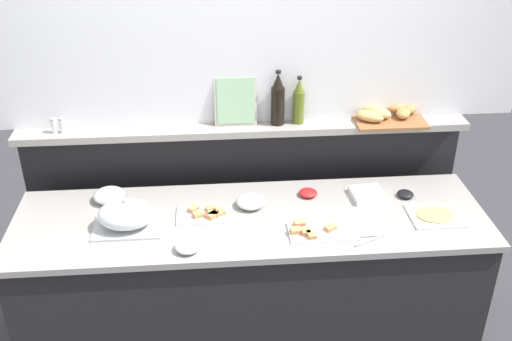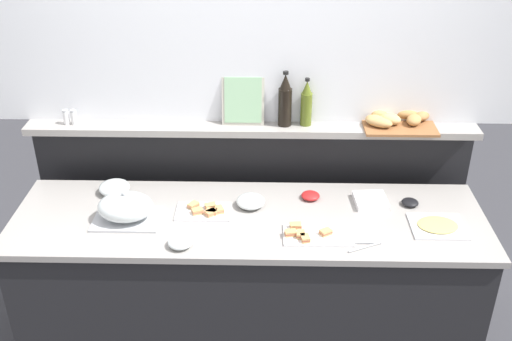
{
  "view_description": "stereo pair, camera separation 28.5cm",
  "coord_description": "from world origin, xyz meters",
  "px_view_note": "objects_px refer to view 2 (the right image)",
  "views": [
    {
      "loc": [
        -0.19,
        -2.62,
        2.64
      ],
      "look_at": [
        0.04,
        0.1,
        1.13
      ],
      "focal_mm": 42.36,
      "sensor_mm": 36.0,
      "label": 1
    },
    {
      "loc": [
        0.1,
        -2.62,
        2.64
      ],
      "look_at": [
        0.04,
        0.1,
        1.13
      ],
      "focal_mm": 42.36,
      "sensor_mm": 36.0,
      "label": 2
    }
  ],
  "objects_px": {
    "condiment_bowl_cream": "(310,196)",
    "olive_oil_bottle": "(306,104)",
    "cold_cuts_platter": "(438,226)",
    "glass_bowl_large": "(251,202)",
    "sandwich_platter_side": "(313,234)",
    "pepper_shaker": "(74,117)",
    "framed_picture": "(243,100)",
    "glass_bowl_small": "(114,188)",
    "wine_bottle_dark": "(285,101)",
    "bread_basket": "(396,119)",
    "condiment_bowl_red": "(410,202)",
    "serving_tongs": "(364,245)",
    "sandwich_platter_rear": "(205,211)",
    "napkin_stack": "(371,201)",
    "salt_shaker": "(66,117)",
    "glass_bowl_medium": "(180,242)",
    "serving_cloche": "(126,208)"
  },
  "relations": [
    {
      "from": "glass_bowl_large",
      "to": "sandwich_platter_rear",
      "type": "bearing_deg",
      "value": -163.59
    },
    {
      "from": "glass_bowl_large",
      "to": "wine_bottle_dark",
      "type": "height_order",
      "value": "wine_bottle_dark"
    },
    {
      "from": "glass_bowl_medium",
      "to": "condiment_bowl_cream",
      "type": "bearing_deg",
      "value": 34.75
    },
    {
      "from": "condiment_bowl_red",
      "to": "condiment_bowl_cream",
      "type": "height_order",
      "value": "condiment_bowl_cream"
    },
    {
      "from": "serving_cloche",
      "to": "condiment_bowl_red",
      "type": "distance_m",
      "value": 1.5
    },
    {
      "from": "cold_cuts_platter",
      "to": "glass_bowl_large",
      "type": "height_order",
      "value": "glass_bowl_large"
    },
    {
      "from": "wine_bottle_dark",
      "to": "bread_basket",
      "type": "height_order",
      "value": "wine_bottle_dark"
    },
    {
      "from": "sandwich_platter_rear",
      "to": "sandwich_platter_side",
      "type": "xyz_separation_m",
      "value": [
        0.56,
        -0.2,
        -0.0
      ]
    },
    {
      "from": "pepper_shaker",
      "to": "bread_basket",
      "type": "distance_m",
      "value": 1.81
    },
    {
      "from": "sandwich_platter_side",
      "to": "serving_cloche",
      "type": "height_order",
      "value": "serving_cloche"
    },
    {
      "from": "glass_bowl_small",
      "to": "condiment_bowl_cream",
      "type": "height_order",
      "value": "glass_bowl_small"
    },
    {
      "from": "olive_oil_bottle",
      "to": "framed_picture",
      "type": "bearing_deg",
      "value": 177.74
    },
    {
      "from": "condiment_bowl_cream",
      "to": "olive_oil_bottle",
      "type": "height_order",
      "value": "olive_oil_bottle"
    },
    {
      "from": "pepper_shaker",
      "to": "serving_cloche",
      "type": "bearing_deg",
      "value": -53.61
    },
    {
      "from": "glass_bowl_medium",
      "to": "salt_shaker",
      "type": "bearing_deg",
      "value": 134.92
    },
    {
      "from": "condiment_bowl_cream",
      "to": "salt_shaker",
      "type": "xyz_separation_m",
      "value": [
        -1.37,
        0.27,
        0.33
      ]
    },
    {
      "from": "serving_cloche",
      "to": "sandwich_platter_rear",
      "type": "bearing_deg",
      "value": 10.83
    },
    {
      "from": "condiment_bowl_cream",
      "to": "framed_picture",
      "type": "height_order",
      "value": "framed_picture"
    },
    {
      "from": "serving_cloche",
      "to": "pepper_shaker",
      "type": "relative_size",
      "value": 3.91
    },
    {
      "from": "serving_cloche",
      "to": "glass_bowl_large",
      "type": "distance_m",
      "value": 0.65
    },
    {
      "from": "sandwich_platter_side",
      "to": "serving_tongs",
      "type": "relative_size",
      "value": 1.83
    },
    {
      "from": "olive_oil_bottle",
      "to": "bread_basket",
      "type": "bearing_deg",
      "value": 0.91
    },
    {
      "from": "napkin_stack",
      "to": "pepper_shaker",
      "type": "distance_m",
      "value": 1.71
    },
    {
      "from": "sandwich_platter_rear",
      "to": "serving_cloche",
      "type": "bearing_deg",
      "value": -169.17
    },
    {
      "from": "sandwich_platter_rear",
      "to": "condiment_bowl_cream",
      "type": "distance_m",
      "value": 0.58
    },
    {
      "from": "serving_tongs",
      "to": "salt_shaker",
      "type": "bearing_deg",
      "value": 156.53
    },
    {
      "from": "glass_bowl_small",
      "to": "olive_oil_bottle",
      "type": "distance_m",
      "value": 1.16
    },
    {
      "from": "cold_cuts_platter",
      "to": "glass_bowl_small",
      "type": "height_order",
      "value": "glass_bowl_small"
    },
    {
      "from": "bread_basket",
      "to": "sandwich_platter_rear",
      "type": "bearing_deg",
      "value": -156.46
    },
    {
      "from": "serving_cloche",
      "to": "condiment_bowl_cream",
      "type": "relative_size",
      "value": 3.37
    },
    {
      "from": "sandwich_platter_side",
      "to": "serving_cloche",
      "type": "distance_m",
      "value": 0.96
    },
    {
      "from": "sandwich_platter_side",
      "to": "wine_bottle_dark",
      "type": "relative_size",
      "value": 1.09
    },
    {
      "from": "glass_bowl_medium",
      "to": "glass_bowl_small",
      "type": "height_order",
      "value": "glass_bowl_small"
    },
    {
      "from": "condiment_bowl_red",
      "to": "serving_tongs",
      "type": "xyz_separation_m",
      "value": [
        -0.29,
        -0.38,
        -0.01
      ]
    },
    {
      "from": "cold_cuts_platter",
      "to": "wine_bottle_dark",
      "type": "xyz_separation_m",
      "value": [
        -0.77,
        0.55,
        0.44
      ]
    },
    {
      "from": "glass_bowl_large",
      "to": "glass_bowl_small",
      "type": "distance_m",
      "value": 0.77
    },
    {
      "from": "sandwich_platter_rear",
      "to": "glass_bowl_small",
      "type": "xyz_separation_m",
      "value": [
        -0.52,
        0.19,
        0.02
      ]
    },
    {
      "from": "cold_cuts_platter",
      "to": "olive_oil_bottle",
      "type": "distance_m",
      "value": 0.96
    },
    {
      "from": "glass_bowl_large",
      "to": "condiment_bowl_red",
      "type": "bearing_deg",
      "value": 2.04
    },
    {
      "from": "sandwich_platter_rear",
      "to": "bread_basket",
      "type": "relative_size",
      "value": 0.69
    },
    {
      "from": "condiment_bowl_cream",
      "to": "bread_basket",
      "type": "xyz_separation_m",
      "value": [
        0.49,
        0.3,
        0.33
      ]
    },
    {
      "from": "cold_cuts_platter",
      "to": "napkin_stack",
      "type": "height_order",
      "value": "napkin_stack"
    },
    {
      "from": "condiment_bowl_cream",
      "to": "framed_picture",
      "type": "relative_size",
      "value": 0.36
    },
    {
      "from": "glass_bowl_medium",
      "to": "condiment_bowl_red",
      "type": "xyz_separation_m",
      "value": [
        1.18,
        0.4,
        -0.01
      ]
    },
    {
      "from": "sandwich_platter_rear",
      "to": "pepper_shaker",
      "type": "distance_m",
      "value": 0.94
    },
    {
      "from": "glass_bowl_large",
      "to": "wine_bottle_dark",
      "type": "bearing_deg",
      "value": 64.03
    },
    {
      "from": "glass_bowl_small",
      "to": "serving_tongs",
      "type": "relative_size",
      "value": 0.91
    },
    {
      "from": "condiment_bowl_red",
      "to": "wine_bottle_dark",
      "type": "distance_m",
      "value": 0.87
    },
    {
      "from": "glass_bowl_large",
      "to": "salt_shaker",
      "type": "xyz_separation_m",
      "value": [
        -1.05,
        0.35,
        0.32
      ]
    },
    {
      "from": "sandwich_platter_side",
      "to": "pepper_shaker",
      "type": "relative_size",
      "value": 3.94
    }
  ]
}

